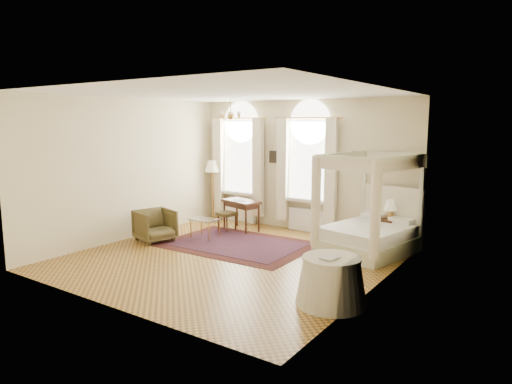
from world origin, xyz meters
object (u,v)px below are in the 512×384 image
stool (227,215)px  nightstand (386,232)px  armchair (155,225)px  coffee_table (205,221)px  floor_lamp (213,169)px  side_table (331,281)px  canopy_bed (368,231)px  writing_desk (241,205)px

stool → nightstand: bearing=12.6°
armchair → stool: bearing=-7.0°
coffee_table → floor_lamp: size_ratio=0.40×
nightstand → coffee_table: size_ratio=0.92×
floor_lamp → side_table: floor_lamp is taller
nightstand → side_table: side_table is taller
canopy_bed → armchair: canopy_bed is taller
canopy_bed → coffee_table: (-3.67, -0.97, -0.07)m
nightstand → canopy_bed: bearing=-101.0°
canopy_bed → stool: canopy_bed is taller
armchair → coffee_table: bearing=-24.6°
armchair → floor_lamp: floor_lamp is taller
armchair → nightstand: bearing=-44.2°
nightstand → coffee_table: nightstand is taller
armchair → side_table: 5.11m
canopy_bed → side_table: size_ratio=2.04×
nightstand → side_table: 3.76m
nightstand → side_table: size_ratio=0.57×
floor_lamp → canopy_bed: bearing=-8.8°
floor_lamp → armchair: bearing=-81.1°
coffee_table → armchair: bearing=-130.7°
side_table → floor_lamp: bearing=145.3°
canopy_bed → side_table: 3.04m
nightstand → stool: size_ratio=1.31×
writing_desk → floor_lamp: size_ratio=0.67×
canopy_bed → nightstand: size_ratio=3.56×
coffee_table → floor_lamp: (-1.17, 1.73, 1.03)m
coffee_table → nightstand: bearing=24.3°
writing_desk → nightstand: bearing=9.3°
canopy_bed → armchair: bearing=-157.2°
stool → floor_lamp: bearing=143.6°
coffee_table → writing_desk: bearing=78.1°
writing_desk → stool: 0.46m
coffee_table → side_table: (4.23, -2.01, -0.05)m
canopy_bed → nightstand: bearing=79.0°
armchair → floor_lamp: size_ratio=0.48×
canopy_bed → floor_lamp: size_ratio=1.31×
stool → armchair: bearing=-113.0°
stool → armchair: (-0.75, -1.76, -0.03)m
writing_desk → floor_lamp: floor_lamp is taller
canopy_bed → stool: (-3.69, -0.10, -0.08)m
canopy_bed → writing_desk: bearing=177.2°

